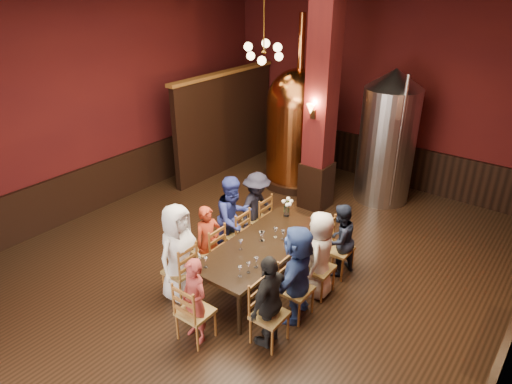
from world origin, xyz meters
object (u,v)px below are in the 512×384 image
Objects in this scene: person_0 at (178,252)px; person_2 at (234,218)px; copper_kettle at (298,126)px; steel_vessel at (388,137)px; person_1 at (208,242)px; rose_vase at (287,204)px; dining_table at (262,247)px.

person_0 is 1.02× the size of person_2.
copper_kettle reaches higher than person_0.
person_2 is 4.01m from steel_vessel.
person_1 is 4.19m from copper_kettle.
person_1 is 0.33× the size of copper_kettle.
person_1 is at bearing -3.63° from person_0.
dining_table is at bearing -77.80° from rose_vase.
person_1 is at bearing -158.78° from dining_table.
steel_vessel is (1.08, 4.47, 0.80)m from person_1.
person_1 is at bearing -115.11° from rose_vase.
copper_kettle is 3.11m from rose_vase.
steel_vessel is at bearing 81.76° from rose_vase.
person_2 is at bearing -133.22° from rose_vase.
person_1 reaches higher than rose_vase.
person_0 is at bearing -162.15° from person_1.
steel_vessel reaches higher than person_1.
person_0 is at bearing -101.76° from steel_vessel.
copper_kettle is at bearing 6.30° from person_0.
person_2 reaches higher than rose_vase.
person_2 is (-0.01, 0.66, 0.14)m from person_1.
dining_table is at bearing -64.68° from copper_kettle.
person_2 is at bearing -3.63° from person_0.
dining_table is 1.06m from rose_vase.
person_0 is 5.29m from steel_vessel.
copper_kettle reaches higher than steel_vessel.
dining_table is 1.90× the size of person_1.
person_0 is at bearing -130.36° from dining_table.
copper_kettle is at bearing 24.55° from person_2.
steel_vessel is at bearing 12.69° from copper_kettle.
person_2 reaches higher than dining_table.
copper_kettle is at bearing 114.30° from dining_table.
rose_vase is at bearing -21.69° from person_0.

